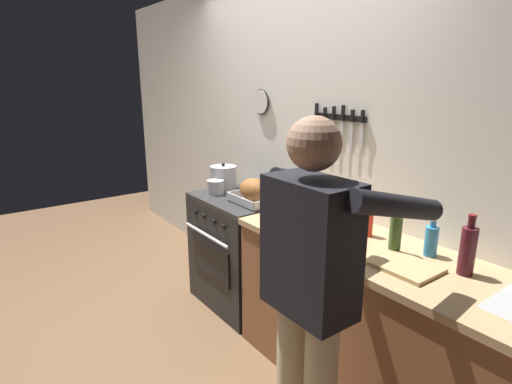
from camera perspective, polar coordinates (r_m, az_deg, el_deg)
name	(u,v)px	position (r m, az deg, el deg)	size (l,w,h in m)	color
ground_plane	(140,359)	(3.04, -15.66, -21.35)	(8.00, 8.00, 0.00)	brown
wall_back	(298,145)	(3.19, 5.86, 6.49)	(6.00, 0.13, 2.60)	white
counter_block	(395,334)	(2.47, 18.63, -18.09)	(2.03, 0.65, 0.90)	brown
stove	(244,250)	(3.37, -1.68, -7.99)	(0.76, 0.67, 0.90)	black
person_cook	(312,288)	(1.77, 7.79, -12.97)	(0.51, 0.63, 1.66)	#C6B793
roasting_pan	(254,192)	(3.03, -0.31, 0.00)	(0.35, 0.26, 0.19)	#B7B7BC
stock_pot	(223,177)	(3.44, -4.51, 2.03)	(0.22, 0.22, 0.22)	#B7B7BC
saucepan	(216,187)	(3.30, -5.60, 0.69)	(0.14, 0.14, 0.11)	#B7B7BC
cutting_board	(400,264)	(2.18, 19.25, -9.38)	(0.36, 0.24, 0.02)	tan
bottle_wine_red	(468,250)	(2.17, 27.18, -7.08)	(0.07, 0.07, 0.29)	#47141E
bottle_olive_oil	(396,231)	(2.29, 18.72, -5.06)	(0.06, 0.06, 0.29)	#385623
bottle_hot_sauce	(369,221)	(2.49, 15.27, -3.93)	(0.05, 0.05, 0.21)	red
bottle_cooking_oil	(318,199)	(2.82, 8.50, -0.97)	(0.07, 0.07, 0.25)	gold
bottle_dish_soap	(431,240)	(2.33, 23.03, -6.13)	(0.07, 0.07, 0.20)	#338CCC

